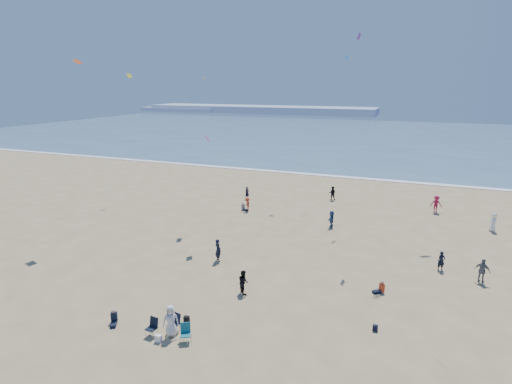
% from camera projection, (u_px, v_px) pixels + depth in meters
% --- Properties ---
extents(ground, '(220.00, 220.00, 0.00)m').
position_uv_depth(ground, '(153.00, 378.00, 18.47)').
color(ground, tan).
rests_on(ground, ground).
extents(ocean, '(220.00, 100.00, 0.06)m').
position_uv_depth(ocean, '(371.00, 137.00, 103.85)').
color(ocean, '#476B84').
rests_on(ocean, ground).
extents(surf_line, '(220.00, 1.20, 0.08)m').
position_uv_depth(surf_line, '(335.00, 176.00, 58.91)').
color(surf_line, white).
rests_on(surf_line, ground).
extents(headland_far, '(110.00, 20.00, 3.20)m').
position_uv_depth(headland_far, '(259.00, 109.00, 192.02)').
color(headland_far, '#7A8EA8').
rests_on(headland_far, ground).
extents(headland_near, '(40.00, 14.00, 2.00)m').
position_uv_depth(headland_near, '(182.00, 109.00, 201.78)').
color(headland_near, '#7A8EA8').
rests_on(headland_near, ground).
extents(standing_flyers, '(30.32, 38.42, 1.82)m').
position_uv_depth(standing_flyers, '(339.00, 252.00, 30.21)').
color(standing_flyers, black).
rests_on(standing_flyers, ground).
extents(seated_group, '(16.36, 31.54, 0.84)m').
position_uv_depth(seated_group, '(232.00, 306.00, 23.64)').
color(seated_group, silver).
rests_on(seated_group, ground).
extents(chair_cluster, '(2.74, 1.48, 1.00)m').
position_uv_depth(chair_cluster, '(170.00, 328.00, 21.38)').
color(chair_cluster, black).
rests_on(chair_cluster, ground).
extents(white_tote, '(0.35, 0.20, 0.40)m').
position_uv_depth(white_tote, '(158.00, 338.00, 21.00)').
color(white_tote, white).
rests_on(white_tote, ground).
extents(black_backpack, '(0.30, 0.22, 0.38)m').
position_uv_depth(black_backpack, '(187.00, 319.00, 22.73)').
color(black_backpack, black).
rests_on(black_backpack, ground).
extents(navy_bag, '(0.28, 0.18, 0.34)m').
position_uv_depth(navy_bag, '(375.00, 328.00, 21.96)').
color(navy_bag, black).
rests_on(navy_bag, ground).
extents(kites_aloft, '(42.56, 42.79, 30.86)m').
position_uv_depth(kites_aloft, '(414.00, 62.00, 23.85)').
color(kites_aloft, '#D8073C').
rests_on(kites_aloft, ground).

